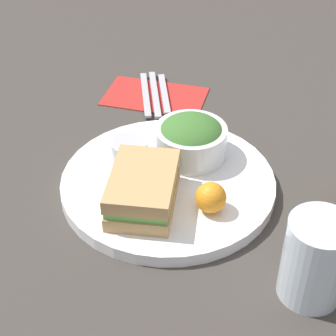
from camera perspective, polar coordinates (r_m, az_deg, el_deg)
name	(u,v)px	position (r m, az deg, el deg)	size (l,w,h in m)	color
ground_plane	(168,188)	(0.87, 0.00, -2.07)	(4.00, 4.00, 0.00)	#3D3833
plate	(168,183)	(0.86, 0.00, -1.57)	(0.33, 0.33, 0.02)	white
sandwich	(143,189)	(0.79, -2.55, -2.15)	(0.14, 0.11, 0.05)	tan
salad_bowl	(191,138)	(0.88, 2.35, 3.03)	(0.11, 0.11, 0.07)	white
dressing_cup	(130,152)	(0.88, -3.91, 1.63)	(0.06, 0.06, 0.04)	#B7B7BC
orange_wedge	(211,198)	(0.79, 4.37, -3.02)	(0.04, 0.04, 0.04)	orange
drink_glass	(315,260)	(0.70, 14.73, -8.99)	(0.08, 0.08, 0.12)	silver
napkin	(155,96)	(1.09, -1.34, 7.33)	(0.12, 0.19, 0.00)	#B22823
fork	(146,94)	(1.09, -2.30, 7.48)	(0.16, 0.01, 0.01)	#B2B2B7
knife	(155,94)	(1.09, -1.34, 7.53)	(0.17, 0.01, 0.01)	#B2B2B7
spoon	(164,94)	(1.09, -0.39, 7.58)	(0.14, 0.01, 0.01)	#B2B2B7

